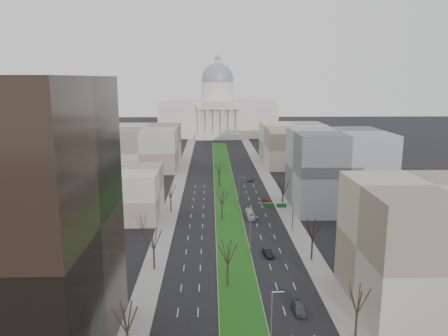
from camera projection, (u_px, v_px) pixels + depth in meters
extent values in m
plane|color=black|center=(225.00, 186.00, 163.29)|extent=(600.00, 600.00, 0.00)
cube|color=#999993|center=(225.00, 187.00, 162.30)|extent=(8.00, 222.00, 0.15)
cube|color=#1A5316|center=(225.00, 187.00, 162.28)|extent=(7.70, 221.70, 0.06)
cube|color=gray|center=(172.00, 206.00, 138.27)|extent=(5.00, 330.00, 0.15)
cube|color=gray|center=(282.00, 205.00, 139.33)|extent=(5.00, 330.00, 0.15)
cube|color=beige|center=(218.00, 118.00, 307.71)|extent=(80.00, 40.00, 24.00)
cube|color=beige|center=(218.00, 137.00, 287.21)|extent=(30.00, 6.00, 4.00)
cube|color=beige|center=(218.00, 108.00, 283.38)|extent=(28.00, 5.00, 2.50)
cube|color=beige|center=(218.00, 104.00, 282.97)|extent=(20.00, 5.00, 1.80)
cube|color=beige|center=(218.00, 102.00, 282.65)|extent=(12.00, 5.00, 1.60)
cylinder|color=beige|center=(218.00, 92.00, 304.08)|extent=(22.00, 22.00, 14.00)
sphere|color=gray|center=(218.00, 79.00, 302.26)|extent=(22.00, 22.00, 22.00)
cylinder|color=beige|center=(218.00, 63.00, 300.04)|extent=(4.00, 4.00, 4.00)
sphere|color=gray|center=(218.00, 58.00, 299.43)|extent=(4.00, 4.00, 4.00)
cylinder|color=beige|center=(199.00, 121.00, 284.81)|extent=(2.00, 2.00, 16.00)
cylinder|color=beige|center=(207.00, 121.00, 284.97)|extent=(2.00, 2.00, 16.00)
cylinder|color=beige|center=(215.00, 121.00, 285.12)|extent=(2.00, 2.00, 16.00)
cylinder|color=beige|center=(222.00, 121.00, 285.27)|extent=(2.00, 2.00, 16.00)
cylinder|color=beige|center=(230.00, 121.00, 285.42)|extent=(2.00, 2.00, 16.00)
cylinder|color=beige|center=(237.00, 121.00, 285.57)|extent=(2.00, 2.00, 16.00)
cube|color=gray|center=(115.00, 193.00, 126.61)|extent=(26.00, 22.00, 14.00)
cube|color=gray|center=(430.00, 246.00, 75.92)|extent=(26.00, 24.00, 22.00)
cube|color=#5C5F61|center=(338.00, 170.00, 134.49)|extent=(28.00, 26.00, 24.00)
cube|color=gray|center=(145.00, 147.00, 199.57)|extent=(30.00, 40.00, 18.00)
cube|color=gray|center=(295.00, 144.00, 206.59)|extent=(30.00, 40.00, 18.00)
cylinder|color=black|center=(154.00, 260.00, 91.85)|extent=(0.40, 0.40, 4.32)
cylinder|color=black|center=(171.00, 206.00, 131.02)|extent=(0.40, 0.40, 4.22)
cylinder|color=black|center=(356.00, 326.00, 67.46)|extent=(0.40, 0.40, 4.13)
cylinder|color=black|center=(312.00, 250.00, 96.80)|extent=(0.40, 0.40, 4.42)
cylinder|color=black|center=(283.00, 201.00, 136.00)|extent=(0.40, 0.40, 4.03)
cylinder|color=black|center=(228.00, 276.00, 84.48)|extent=(0.40, 0.40, 4.32)
cylinder|color=black|center=(222.00, 213.00, 123.64)|extent=(0.40, 0.40, 4.32)
cylinder|color=black|center=(219.00, 181.00, 162.79)|extent=(0.40, 0.40, 4.32)
cylinder|color=gray|center=(271.00, 320.00, 64.60)|extent=(0.20, 0.20, 9.00)
cylinder|color=gray|center=(278.00, 292.00, 63.70)|extent=(1.80, 0.12, 0.12)
cylinder|color=gray|center=(250.00, 237.00, 98.86)|extent=(0.20, 0.20, 9.00)
cylinder|color=gray|center=(254.00, 217.00, 97.96)|extent=(1.80, 0.12, 0.12)
cylinder|color=gray|center=(239.00, 192.00, 138.02)|extent=(0.20, 0.20, 9.00)
cylinder|color=gray|center=(242.00, 177.00, 137.12)|extent=(1.80, 0.12, 0.12)
cylinder|color=gray|center=(293.00, 217.00, 114.03)|extent=(0.24, 0.24, 8.00)
cylinder|color=gray|center=(276.00, 203.00, 113.08)|extent=(9.00, 0.18, 0.18)
cube|color=#0C591E|center=(281.00, 206.00, 113.37)|extent=(2.60, 0.08, 1.00)
cube|color=#0C591E|center=(268.00, 206.00, 113.26)|extent=(2.20, 0.08, 1.00)
imported|color=#43464A|center=(299.00, 307.00, 75.41)|extent=(2.06, 5.02, 1.70)
imported|color=black|center=(268.00, 253.00, 99.22)|extent=(2.26, 4.86, 1.54)
imported|color=maroon|center=(267.00, 202.00, 139.79)|extent=(2.83, 5.45, 1.51)
imported|color=#54565C|center=(250.00, 179.00, 172.42)|extent=(2.76, 4.74, 1.24)
imported|color=silver|center=(250.00, 214.00, 126.35)|extent=(2.24, 8.12, 2.24)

